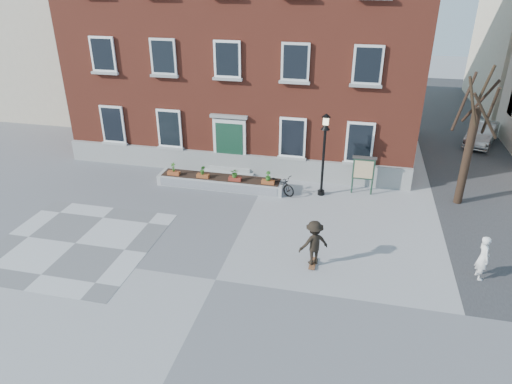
% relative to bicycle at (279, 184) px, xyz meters
% --- Properties ---
extents(ground, '(100.00, 100.00, 0.00)m').
position_rel_bicycle_xyz_m(ground, '(-0.88, -7.16, -0.47)').
color(ground, gray).
rests_on(ground, ground).
extents(checker_patch, '(6.00, 6.00, 0.01)m').
position_rel_bicycle_xyz_m(checker_patch, '(-6.88, -6.16, -0.47)').
color(checker_patch, slate).
rests_on(checker_patch, ground).
extents(distant_building, '(10.00, 12.00, 13.00)m').
position_rel_bicycle_xyz_m(distant_building, '(-18.88, 12.84, 6.03)').
color(distant_building, beige).
rests_on(distant_building, ground).
extents(bicycle, '(1.88, 1.40, 0.94)m').
position_rel_bicycle_xyz_m(bicycle, '(0.00, 0.00, 0.00)').
color(bicycle, black).
rests_on(bicycle, ground).
extents(parked_car, '(2.71, 4.24, 1.32)m').
position_rel_bicycle_xyz_m(parked_car, '(10.73, 9.48, 0.19)').
color(parked_car, '#ABADAF').
rests_on(parked_car, ground).
extents(bystander, '(0.48, 0.64, 1.62)m').
position_rel_bicycle_xyz_m(bystander, '(7.89, -5.01, 0.34)').
color(bystander, silver).
rests_on(bystander, ground).
extents(brick_building, '(18.40, 10.85, 12.60)m').
position_rel_bicycle_xyz_m(brick_building, '(-2.88, 6.81, 5.83)').
color(brick_building, brown).
rests_on(brick_building, ground).
extents(planter_assembly, '(6.20, 1.12, 1.15)m').
position_rel_bicycle_xyz_m(planter_assembly, '(-2.87, 0.02, -0.17)').
color(planter_assembly, '#B3B3AF').
rests_on(planter_assembly, ground).
extents(bare_tree, '(1.83, 1.83, 6.16)m').
position_rel_bicycle_xyz_m(bare_tree, '(8.13, 0.85, 2.32)').
color(bare_tree, '#312116').
rests_on(bare_tree, ground).
extents(lamp_post, '(0.40, 0.40, 3.93)m').
position_rel_bicycle_xyz_m(lamp_post, '(1.97, 0.28, 2.07)').
color(lamp_post, black).
rests_on(lamp_post, ground).
extents(notice_board, '(1.10, 0.16, 1.87)m').
position_rel_bicycle_xyz_m(notice_board, '(3.82, 0.81, 0.79)').
color(notice_board, '#1B3628').
rests_on(notice_board, ground).
extents(skateboarder, '(1.26, 1.10, 1.76)m').
position_rel_bicycle_xyz_m(skateboarder, '(2.25, -5.52, 0.44)').
color(skateboarder, brown).
rests_on(skateboarder, ground).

